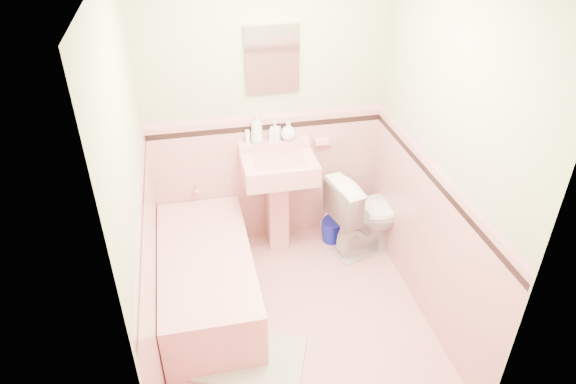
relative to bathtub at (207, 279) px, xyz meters
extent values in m
plane|color=pink|center=(0.63, -0.33, -0.23)|extent=(2.20, 2.20, 0.00)
plane|color=beige|center=(0.63, 0.77, 1.02)|extent=(2.50, 0.00, 2.50)
plane|color=beige|center=(0.63, -1.43, 1.02)|extent=(2.50, 0.00, 2.50)
plane|color=beige|center=(-0.37, -0.33, 1.02)|extent=(0.00, 2.50, 2.50)
plane|color=beige|center=(1.63, -0.33, 1.02)|extent=(0.00, 2.50, 2.50)
plane|color=pink|center=(0.63, 0.76, 0.38)|extent=(2.00, 0.00, 2.00)
plane|color=pink|center=(-0.36, -0.33, 0.38)|extent=(0.00, 2.20, 2.20)
plane|color=pink|center=(1.62, -0.33, 0.38)|extent=(0.00, 2.20, 2.20)
plane|color=black|center=(0.63, 0.75, 0.90)|extent=(2.00, 0.00, 2.00)
plane|color=black|center=(0.63, -1.41, 0.90)|extent=(2.00, 0.00, 2.00)
plane|color=black|center=(-0.35, -0.33, 0.89)|extent=(0.00, 2.20, 2.20)
plane|color=black|center=(1.61, -0.33, 0.89)|extent=(0.00, 2.20, 2.20)
plane|color=pink|center=(0.63, 0.75, 0.99)|extent=(2.00, 0.00, 2.00)
plane|color=pink|center=(0.63, -1.41, 0.99)|extent=(2.00, 0.00, 2.00)
plane|color=pink|center=(-0.35, -0.33, 1.00)|extent=(0.00, 2.20, 2.20)
plane|color=pink|center=(1.61, -0.33, 1.00)|extent=(0.00, 2.20, 2.20)
cube|color=#D9908E|center=(0.00, 0.00, 0.00)|extent=(0.70, 1.50, 0.45)
cylinder|color=silver|center=(0.00, 0.72, 0.41)|extent=(0.04, 0.12, 0.04)
cylinder|color=silver|center=(0.68, 0.67, 0.72)|extent=(0.02, 0.02, 0.10)
cube|color=white|center=(0.68, 0.74, 1.47)|extent=(0.43, 0.04, 0.53)
cube|color=#D9908E|center=(1.10, 0.73, 0.72)|extent=(0.13, 0.07, 0.04)
imported|color=#B2B2B2|center=(0.54, 0.71, 0.91)|extent=(0.11, 0.11, 0.26)
imported|color=#B2B2B2|center=(0.69, 0.71, 0.87)|extent=(0.11, 0.11, 0.18)
imported|color=#B2B2B2|center=(0.80, 0.71, 0.87)|extent=(0.16, 0.16, 0.17)
cylinder|color=white|center=(0.46, 0.71, 0.84)|extent=(0.05, 0.05, 0.12)
imported|color=white|center=(1.47, 0.37, 0.16)|extent=(0.85, 0.61, 0.78)
cube|color=#939F84|center=(0.24, -0.66, -0.21)|extent=(0.86, 0.72, 0.03)
cube|color=#BF1E59|center=(0.21, -0.59, -0.16)|extent=(0.17, 0.10, 0.06)
camera|label=1|loc=(-0.01, -3.09, 2.74)|focal=32.08mm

